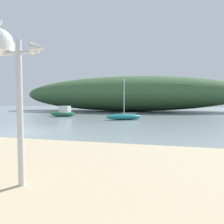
% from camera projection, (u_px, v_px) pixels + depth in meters
% --- Properties ---
extents(ground_plane, '(120.00, 120.00, 0.00)m').
position_uv_depth(ground_plane, '(39.00, 131.00, 12.92)').
color(ground_plane, gray).
extents(distant_hill, '(42.90, 15.68, 6.69)m').
position_uv_depth(distant_hill, '(127.00, 94.00, 39.51)').
color(distant_hill, '#3D6038').
rests_on(distant_hill, ground).
extents(mast_structure, '(1.33, 0.58, 3.12)m').
position_uv_depth(mast_structure, '(4.00, 54.00, 3.97)').
color(mast_structure, silver).
rests_on(mast_structure, beach_sand).
extents(motorboat_off_point, '(3.58, 1.32, 1.32)m').
position_uv_depth(motorboat_off_point, '(63.00, 113.00, 25.15)').
color(motorboat_off_point, '#287A4C').
rests_on(motorboat_off_point, ground).
extents(sailboat_west_reach, '(3.84, 2.64, 4.27)m').
position_uv_depth(sailboat_west_reach, '(124.00, 117.00, 20.58)').
color(sailboat_west_reach, teal).
rests_on(sailboat_west_reach, ground).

